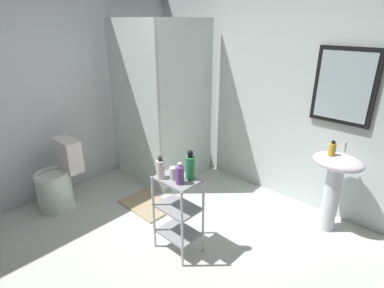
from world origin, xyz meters
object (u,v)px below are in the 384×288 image
(rinse_cup, at_px, (173,173))
(bath_mat, at_px, (147,204))
(shower_stall, at_px, (163,143))
(lotion_bottle_white, at_px, (161,169))
(pedestal_sink, at_px, (335,178))
(toilet, at_px, (58,181))
(storage_cart, at_px, (178,209))
(hand_soap_bottle, at_px, (332,149))
(body_wash_bottle_green, at_px, (190,167))
(conditioner_bottle_purple, at_px, (180,174))

(rinse_cup, distance_m, bath_mat, 1.13)
(shower_stall, xyz_separation_m, rinse_cup, (1.19, -0.93, 0.33))
(lotion_bottle_white, relative_size, bath_mat, 0.33)
(lotion_bottle_white, bearing_deg, pedestal_sink, 53.70)
(shower_stall, bearing_deg, toilet, -102.48)
(pedestal_sink, bearing_deg, bath_mat, -149.12)
(storage_cart, bearing_deg, hand_soap_bottle, 56.03)
(pedestal_sink, xyz_separation_m, storage_cart, (-0.87, -1.24, -0.14))
(pedestal_sink, height_order, body_wash_bottle_green, body_wash_bottle_green)
(toilet, xyz_separation_m, hand_soap_bottle, (2.30, 1.61, 0.56))
(shower_stall, relative_size, bath_mat, 3.33)
(hand_soap_bottle, relative_size, conditioner_bottle_purple, 0.77)
(shower_stall, distance_m, body_wash_bottle_green, 1.58)
(conditioner_bottle_purple, relative_size, lotion_bottle_white, 0.92)
(shower_stall, xyz_separation_m, storage_cart, (1.20, -0.90, -0.03))
(storage_cart, height_order, lotion_bottle_white, lotion_bottle_white)
(body_wash_bottle_green, bearing_deg, hand_soap_bottle, 57.47)
(conditioner_bottle_purple, bearing_deg, hand_soap_bottle, 59.49)
(storage_cart, bearing_deg, body_wash_bottle_green, 37.85)
(body_wash_bottle_green, distance_m, conditioner_bottle_purple, 0.12)
(pedestal_sink, relative_size, conditioner_bottle_purple, 4.49)
(storage_cart, relative_size, body_wash_bottle_green, 2.93)
(shower_stall, xyz_separation_m, hand_soap_bottle, (2.01, 0.31, 0.41))
(hand_soap_bottle, height_order, rinse_cup, hand_soap_bottle)
(storage_cart, bearing_deg, bath_mat, 161.69)
(body_wash_bottle_green, distance_m, rinse_cup, 0.15)
(hand_soap_bottle, xyz_separation_m, bath_mat, (-1.59, -0.95, -0.86))
(shower_stall, height_order, storage_cart, shower_stall)
(shower_stall, height_order, bath_mat, shower_stall)
(body_wash_bottle_green, height_order, rinse_cup, body_wash_bottle_green)
(toilet, relative_size, body_wash_bottle_green, 3.01)
(pedestal_sink, distance_m, rinse_cup, 1.57)
(lotion_bottle_white, bearing_deg, rinse_cup, 32.16)
(rinse_cup, bearing_deg, pedestal_sink, 55.18)
(rinse_cup, bearing_deg, body_wash_bottle_green, 44.56)
(toilet, distance_m, hand_soap_bottle, 2.86)
(hand_soap_bottle, distance_m, bath_mat, 2.04)
(toilet, xyz_separation_m, conditioner_bottle_purple, (1.57, 0.36, 0.51))
(pedestal_sink, distance_m, hand_soap_bottle, 0.30)
(toilet, relative_size, hand_soap_bottle, 5.46)
(pedestal_sink, height_order, bath_mat, pedestal_sink)
(storage_cart, xyz_separation_m, hand_soap_bottle, (0.81, 1.20, 0.44))
(toilet, xyz_separation_m, rinse_cup, (1.48, 0.38, 0.48))
(rinse_cup, bearing_deg, conditioner_bottle_purple, -8.65)
(hand_soap_bottle, relative_size, body_wash_bottle_green, 0.55)
(hand_soap_bottle, bearing_deg, rinse_cup, -123.74)
(bath_mat, bearing_deg, body_wash_bottle_green, -12.42)
(bath_mat, bearing_deg, lotion_bottle_white, -27.37)
(shower_stall, height_order, rinse_cup, shower_stall)
(shower_stall, xyz_separation_m, toilet, (-0.29, -1.31, -0.15))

